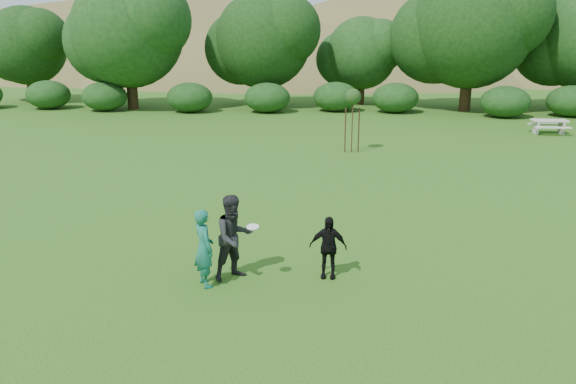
% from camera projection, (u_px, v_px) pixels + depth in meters
% --- Properties ---
extents(ground, '(120.00, 120.00, 0.00)m').
position_uv_depth(ground, '(276.00, 276.00, 12.57)').
color(ground, '#19470C').
rests_on(ground, ground).
extents(player_teal, '(0.69, 0.75, 1.72)m').
position_uv_depth(player_teal, '(204.00, 248.00, 11.89)').
color(player_teal, '#176855').
rests_on(player_teal, ground).
extents(player_grey, '(1.18, 1.15, 1.91)m').
position_uv_depth(player_grey, '(234.00, 237.00, 12.22)').
color(player_grey, '#242527').
rests_on(player_grey, ground).
extents(player_black, '(0.84, 0.38, 1.42)m').
position_uv_depth(player_black, '(328.00, 247.00, 12.33)').
color(player_black, black).
rests_on(player_black, ground).
extents(frisbee, '(0.27, 0.27, 0.06)m').
position_uv_depth(frisbee, '(253.00, 227.00, 11.83)').
color(frisbee, white).
rests_on(frisbee, ground).
extents(sapling, '(0.70, 0.70, 2.85)m').
position_uv_depth(sapling, '(353.00, 98.00, 24.74)').
color(sapling, '#3F2318').
rests_on(sapling, ground).
extents(picnic_table, '(1.80, 1.48, 0.76)m').
position_uv_depth(picnic_table, '(549.00, 124.00, 29.75)').
color(picnic_table, beige).
rests_on(picnic_table, ground).
extents(hillside, '(150.00, 72.00, 52.00)m').
position_uv_depth(hillside, '(323.00, 154.00, 81.46)').
color(hillside, olive).
rests_on(hillside, ground).
extents(tree_row, '(53.92, 10.38, 9.62)m').
position_uv_depth(tree_row, '(367.00, 37.00, 38.42)').
color(tree_row, '#3A2616').
rests_on(tree_row, ground).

